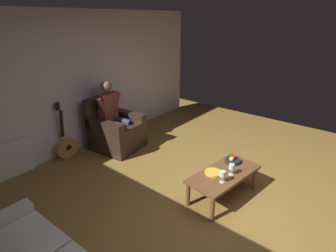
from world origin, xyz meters
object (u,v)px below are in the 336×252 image
Objects in this scene: person_seated at (113,114)px; coffee_table at (224,176)px; fruit_bowl at (233,160)px; wine_glass_near at (222,175)px; decorative_dish at (213,172)px; armchair at (116,131)px; guitar at (67,146)px; wine_glass_far at (232,168)px.

person_seated is 2.41m from coffee_table.
person_seated is 5.78× the size of fruit_bowl.
wine_glass_near reaches higher than fruit_bowl.
coffee_table is 5.04× the size of decorative_dish.
person_seated is at bearing -90.00° from armchair.
guitar is at bearing -29.20° from person_seated.
armchair reaches higher than wine_glass_near.
wine_glass_near is (0.22, 0.08, 0.17)m from coffee_table.
wine_glass_far is at bearing 177.86° from wine_glass_near.
person_seated is at bearing -94.54° from decorative_dish.
fruit_bowl is at bearing 88.63° from armchair.
armchair is at bearing -96.99° from wine_glass_near.
armchair reaches higher than fruit_bowl.
guitar is (0.83, -0.33, -0.46)m from person_seated.
fruit_bowl is (-1.09, 2.68, 0.19)m from guitar.
guitar is 2.93m from wine_glass_far.
armchair is at bearing 90.00° from person_seated.
coffee_table is 0.19m from wine_glass_far.
coffee_table is 7.24× the size of wine_glass_far.
person_seated is 8.16× the size of wine_glass_far.
wine_glass_near reaches higher than coffee_table.
guitar is at bearing -75.91° from decorative_dish.
decorative_dish is (0.12, -0.21, -0.10)m from wine_glass_far.
fruit_bowl is (-0.25, 2.32, 0.08)m from armchair.
person_seated is 1.25× the size of guitar.
guitar reaches higher than decorative_dish.
wine_glass_far is at bearing 99.78° from coffee_table.
wine_glass_far is at bearing 120.44° from decorative_dish.
fruit_bowl is at bearing -173.20° from coffee_table.
coffee_table is at bearing 6.80° from fruit_bowl.
wine_glass_near is 1.03× the size of wine_glass_far.
fruit_bowl is at bearing 88.64° from person_seated.
guitar is (0.76, -2.72, -0.10)m from coffee_table.
guitar is at bearing -74.58° from wine_glass_far.
wine_glass_near is at bearing 75.61° from person_seated.
decorative_dish is at bearing -120.57° from wine_glass_near.
person_seated is (0.00, -0.02, 0.35)m from armchair.
coffee_table is 2.82m from guitar.
decorative_dish is at bearing -59.56° from wine_glass_far.
coffee_table is (0.07, 2.38, -0.36)m from person_seated.
guitar is 2.86m from wine_glass_near.
armchair is at bearing 157.16° from guitar.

